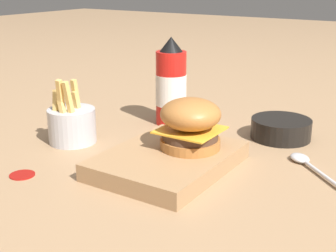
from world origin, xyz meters
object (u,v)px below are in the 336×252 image
at_px(fries_basket, 73,124).
at_px(side_bowl, 281,128).
at_px(serving_board, 168,160).
at_px(ketchup_bottle, 171,86).
at_px(spoon, 305,161).
at_px(burger, 190,123).

xyz_separation_m(fries_basket, side_bowl, (0.26, -0.36, -0.02)).
height_order(serving_board, side_bowl, side_bowl).
relative_size(ketchup_bottle, spoon, 1.61).
distance_m(serving_board, side_bowl, 0.29).
relative_size(serving_board, fries_basket, 1.88).
height_order(serving_board, fries_basket, fries_basket).
height_order(side_bowl, spoon, side_bowl).
height_order(serving_board, spoon, serving_board).
distance_m(fries_basket, spoon, 0.47).
height_order(burger, spoon, burger).
distance_m(burger, ketchup_bottle, 0.25).
relative_size(burger, side_bowl, 0.87).
bearing_deg(fries_basket, spoon, -72.67).
xyz_separation_m(serving_board, burger, (0.04, -0.02, 0.06)).
height_order(serving_board, burger, burger).
height_order(fries_basket, spoon, fries_basket).
bearing_deg(serving_board, ketchup_bottle, 31.36).
xyz_separation_m(ketchup_bottle, fries_basket, (-0.22, 0.10, -0.05)).
height_order(fries_basket, side_bowl, fries_basket).
distance_m(burger, spoon, 0.23).
bearing_deg(side_bowl, serving_board, 157.10).
height_order(ketchup_bottle, spoon, ketchup_bottle).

